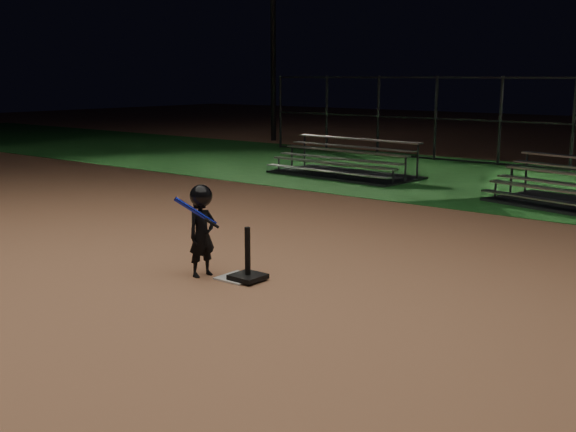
% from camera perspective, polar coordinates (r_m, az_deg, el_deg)
% --- Properties ---
extents(ground, '(80.00, 80.00, 0.00)m').
position_cam_1_polar(ground, '(8.91, -4.05, -5.08)').
color(ground, '#B17350').
rests_on(ground, ground).
extents(grass_strip, '(60.00, 8.00, 0.01)m').
position_cam_1_polar(grass_strip, '(17.45, 18.89, 2.44)').
color(grass_strip, '#194E1B').
rests_on(grass_strip, ground).
extents(home_plate, '(0.45, 0.45, 0.02)m').
position_cam_1_polar(home_plate, '(8.91, -4.05, -5.01)').
color(home_plate, beige).
rests_on(home_plate, ground).
extents(batting_tee, '(0.38, 0.38, 0.66)m').
position_cam_1_polar(batting_tee, '(8.78, -3.27, -4.40)').
color(batting_tee, black).
rests_on(batting_tee, home_plate).
extents(child_batter, '(0.44, 0.59, 1.18)m').
position_cam_1_polar(child_batter, '(8.94, -6.99, -0.97)').
color(child_batter, black).
rests_on(child_batter, ground).
extents(bleacher_left, '(3.88, 2.07, 0.92)m').
position_cam_1_polar(bleacher_left, '(17.95, 4.55, 3.84)').
color(bleacher_left, '#ACABB0').
rests_on(bleacher_left, ground).
extents(backstop_fence, '(20.08, 0.08, 2.50)m').
position_cam_1_polar(backstop_fence, '(20.16, 22.09, 6.90)').
color(backstop_fence, '#38383D').
rests_on(backstop_fence, ground).
extents(light_pole_left, '(0.90, 0.53, 8.30)m').
position_cam_1_polar(light_pole_left, '(27.81, -1.30, 16.32)').
color(light_pole_left, '#2D2D30').
rests_on(light_pole_left, ground).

